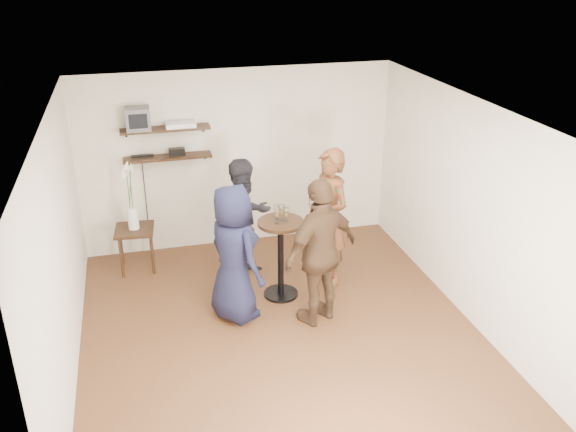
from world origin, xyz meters
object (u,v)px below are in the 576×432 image
object	(u,v)px
person_navy	(234,254)
radio	(177,152)
person_plaid	(329,218)
person_dark	(245,219)
side_table	(135,235)
crt_monitor	(138,119)
dvd_deck	(181,125)
drinks_table	(281,248)
person_brown	(321,252)

from	to	relation	value
person_navy	radio	bearing A→B (deg)	-14.17
person_plaid	person_navy	xyz separation A→B (m)	(-1.33, -0.54, -0.07)
person_dark	side_table	bearing A→B (deg)	132.73
person_plaid	crt_monitor	bearing A→B (deg)	-138.38
dvd_deck	drinks_table	bearing A→B (deg)	-57.76
crt_monitor	dvd_deck	distance (m)	0.57
crt_monitor	radio	size ratio (longest dim) A/B	1.45
person_navy	person_brown	size ratio (longest dim) A/B	0.94
person_dark	crt_monitor	bearing A→B (deg)	116.15
person_dark	person_brown	bearing A→B (deg)	-90.31
radio	person_navy	world-z (taller)	person_navy
side_table	drinks_table	size ratio (longest dim) A/B	0.59
radio	person_brown	bearing A→B (deg)	-58.05
crt_monitor	person_brown	bearing A→B (deg)	-50.07
side_table	person_plaid	size ratio (longest dim) A/B	0.33
person_plaid	radio	bearing A→B (deg)	-144.76
side_table	person_brown	xyz separation A→B (m)	(2.06, -1.83, 0.38)
crt_monitor	person_navy	distance (m)	2.42
radio	drinks_table	world-z (taller)	radio
radio	person_plaid	xyz separation A→B (m)	(1.76, -1.37, -0.60)
crt_monitor	side_table	world-z (taller)	crt_monitor
side_table	person_brown	bearing A→B (deg)	-41.59
radio	person_brown	size ratio (longest dim) A/B	0.12
side_table	person_plaid	distance (m)	2.66
dvd_deck	radio	size ratio (longest dim) A/B	1.82
radio	person_navy	distance (m)	2.07
crt_monitor	radio	xyz separation A→B (m)	(0.48, 0.00, -0.50)
side_table	person_brown	world-z (taller)	person_brown
person_navy	person_brown	bearing A→B (deg)	-135.55
radio	drinks_table	distance (m)	2.09
radio	person_plaid	world-z (taller)	person_plaid
dvd_deck	person_navy	xyz separation A→B (m)	(0.36, -1.91, -1.05)
dvd_deck	person_plaid	distance (m)	2.39
person_dark	person_brown	world-z (taller)	person_brown
side_table	person_brown	size ratio (longest dim) A/B	0.34
crt_monitor	dvd_deck	world-z (taller)	crt_monitor
radio	drinks_table	bearing A→B (deg)	-55.78
crt_monitor	person_navy	size ratio (longest dim) A/B	0.19
drinks_table	person_dark	world-z (taller)	person_dark
side_table	dvd_deck	bearing A→B (deg)	27.82
radio	person_navy	xyz separation A→B (m)	(0.43, -1.91, -0.67)
dvd_deck	person_brown	world-z (taller)	dvd_deck
person_navy	side_table	bearing A→B (deg)	9.27
person_dark	person_brown	size ratio (longest dim) A/B	0.92
radio	drinks_table	size ratio (longest dim) A/B	0.21
radio	crt_monitor	bearing A→B (deg)	180.00
dvd_deck	person_navy	distance (m)	2.21
crt_monitor	side_table	xyz separation A→B (m)	(-0.20, -0.40, -1.51)
crt_monitor	dvd_deck	size ratio (longest dim) A/B	0.80
dvd_deck	person_brown	bearing A→B (deg)	-59.52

